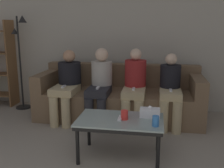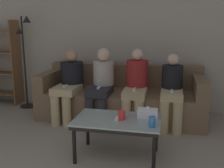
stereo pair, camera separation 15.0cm
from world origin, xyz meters
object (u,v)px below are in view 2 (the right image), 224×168
(seated_person_left_end, at_px, (69,82))
(seated_person_mid_right, at_px, (136,84))
(couch, at_px, (121,98))
(tissue_box, at_px, (148,113))
(cup_near_left, at_px, (152,122))
(seated_person_right_end, at_px, (172,89))
(coffee_table, at_px, (117,123))
(standing_lamp, at_px, (25,52))
(cup_near_right, at_px, (122,115))
(seated_person_mid_left, at_px, (102,83))
(game_remote, at_px, (117,118))

(seated_person_left_end, relative_size, seated_person_mid_right, 0.97)
(couch, bearing_deg, tissue_box, -67.06)
(cup_near_left, bearing_deg, seated_person_right_end, 80.94)
(couch, xyz_separation_m, coffee_table, (0.20, -1.33, 0.10))
(coffee_table, xyz_separation_m, standing_lamp, (-1.94, 1.50, 0.58))
(seated_person_left_end, bearing_deg, coffee_table, -48.52)
(cup_near_right, height_order, tissue_box, tissue_box)
(cup_near_right, bearing_deg, couch, 100.44)
(couch, relative_size, cup_near_right, 25.14)
(seated_person_mid_right, bearing_deg, seated_person_left_end, -179.72)
(cup_near_right, height_order, seated_person_mid_left, seated_person_mid_left)
(cup_near_left, relative_size, standing_lamp, 0.07)
(seated_person_mid_left, bearing_deg, coffee_table, -67.43)
(cup_near_left, distance_m, game_remote, 0.41)
(couch, height_order, cup_near_left, couch)
(couch, xyz_separation_m, seated_person_mid_right, (0.26, -0.22, 0.29))
(coffee_table, height_order, game_remote, game_remote)
(standing_lamp, height_order, seated_person_right_end, standing_lamp)
(seated_person_mid_left, bearing_deg, cup_near_left, -56.12)
(seated_person_left_end, height_order, seated_person_mid_right, seated_person_mid_right)
(cup_near_left, relative_size, tissue_box, 0.49)
(tissue_box, relative_size, seated_person_left_end, 0.20)
(game_remote, bearing_deg, seated_person_left_end, 131.48)
(coffee_table, relative_size, seated_person_mid_left, 0.84)
(couch, xyz_separation_m, cup_near_left, (0.58, -1.48, 0.20))
(seated_person_left_end, bearing_deg, seated_person_right_end, -0.31)
(seated_person_left_end, xyz_separation_m, seated_person_right_end, (1.56, -0.01, -0.02))
(coffee_table, distance_m, cup_near_right, 0.11)
(seated_person_right_end, bearing_deg, coffee_table, -117.89)
(cup_near_right, xyz_separation_m, seated_person_mid_left, (-0.51, 1.11, 0.09))
(cup_near_left, bearing_deg, tissue_box, 103.87)
(game_remote, height_order, seated_person_right_end, seated_person_right_end)
(cup_near_right, height_order, seated_person_right_end, seated_person_right_end)
(coffee_table, bearing_deg, game_remote, -93.58)
(seated_person_mid_right, bearing_deg, cup_near_right, -90.68)
(coffee_table, relative_size, standing_lamp, 0.58)
(couch, bearing_deg, coffee_table, -81.52)
(cup_near_right, relative_size, seated_person_mid_right, 0.09)
(coffee_table, distance_m, cup_near_left, 0.42)
(cup_near_left, relative_size, seated_person_right_end, 0.10)
(standing_lamp, bearing_deg, seated_person_right_end, -9.07)
(game_remote, bearing_deg, couch, 98.48)
(cup_near_right, height_order, seated_person_mid_right, seated_person_mid_right)
(cup_near_left, distance_m, standing_lamp, 2.89)
(cup_near_right, height_order, seated_person_left_end, seated_person_left_end)
(standing_lamp, distance_m, seated_person_right_end, 2.59)
(standing_lamp, bearing_deg, tissue_box, -31.55)
(seated_person_mid_left, bearing_deg, seated_person_mid_right, 0.95)
(cup_near_left, distance_m, seated_person_left_end, 1.86)
(cup_near_right, relative_size, seated_person_right_end, 0.10)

